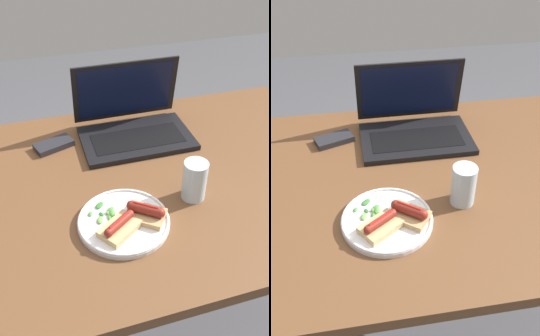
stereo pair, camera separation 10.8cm
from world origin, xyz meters
The scene contains 9 objects.
ground_plane centered at (0.00, 0.00, 0.00)m, with size 6.00×6.00×0.00m, color #4C4C51.
desk centered at (0.00, 0.00, 0.66)m, with size 1.27×0.90×0.72m.
laptop centered at (-0.03, 0.24, 0.77)m, with size 0.38×0.27×0.24m.
plate centered at (-0.18, -0.17, 0.73)m, with size 0.24×0.24×0.02m.
sausage_toast_left centered at (-0.20, -0.20, 0.75)m, with size 0.12×0.11×0.04m.
sausage_toast_middle centered at (-0.13, -0.18, 0.76)m, with size 0.12×0.12×0.05m.
salad_pile centered at (-0.22, -0.13, 0.74)m, with size 0.08×0.09×0.01m.
drinking_glass centered at (0.04, -0.12, 0.78)m, with size 0.07×0.07×0.12m.
external_drive centered at (-0.32, 0.24, 0.73)m, with size 0.14×0.10×0.02m.
Camera 2 is at (-0.25, -0.86, 1.45)m, focal length 40.00 mm.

